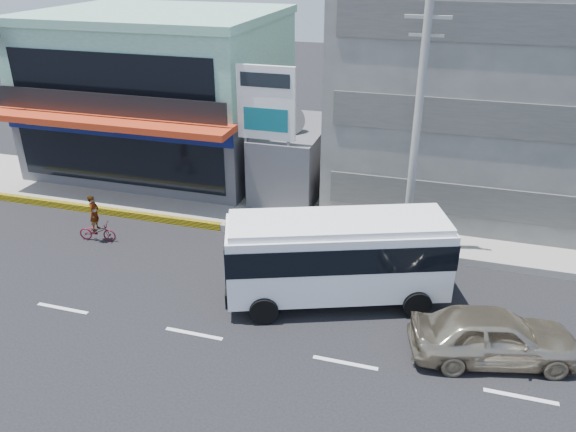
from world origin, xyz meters
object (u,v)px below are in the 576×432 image
object	(u,v)px
sedan	(494,335)
billboard	(266,112)
concrete_building	(524,52)
motorcycle_rider	(96,226)
shop_building	(164,96)
utility_pole_near	(416,132)
minibus	(337,253)
satellite_dish	(289,131)

from	to	relation	value
sedan	billboard	bearing A→B (deg)	37.79
concrete_building	motorcycle_rider	world-z (taller)	concrete_building
billboard	sedan	size ratio (longest dim) A/B	1.39
billboard	shop_building	bearing A→B (deg)	147.68
motorcycle_rider	sedan	bearing A→B (deg)	-11.53
utility_pole_near	minibus	bearing A→B (deg)	-115.71
shop_building	motorcycle_rider	distance (m)	9.87
sedan	concrete_building	bearing A→B (deg)	-17.17
concrete_building	satellite_dish	bearing A→B (deg)	-158.20
motorcycle_rider	billboard	bearing A→B (deg)	35.84
shop_building	concrete_building	bearing A→B (deg)	3.35
shop_building	motorcycle_rider	world-z (taller)	shop_building
billboard	sedan	bearing A→B (deg)	-38.45
shop_building	concrete_building	size ratio (longest dim) A/B	0.77
billboard	motorcycle_rider	size ratio (longest dim) A/B	3.33
shop_building	concrete_building	world-z (taller)	concrete_building
billboard	motorcycle_rider	world-z (taller)	billboard
shop_building	satellite_dish	size ratio (longest dim) A/B	8.27
satellite_dish	billboard	xyz separation A→B (m)	(-0.50, -1.80, 1.35)
concrete_building	shop_building	bearing A→B (deg)	-176.65
utility_pole_near	sedan	bearing A→B (deg)	-61.55
utility_pole_near	concrete_building	bearing A→B (deg)	62.24
satellite_dish	motorcycle_rider	distance (m)	9.60
sedan	minibus	bearing A→B (deg)	57.66
satellite_dish	sedan	size ratio (longest dim) A/B	0.30
satellite_dish	minibus	size ratio (longest dim) A/B	0.19
utility_pole_near	motorcycle_rider	size ratio (longest dim) A/B	4.83
shop_building	concrete_building	distance (m)	18.28
concrete_building	sedan	size ratio (longest dim) A/B	3.23
satellite_dish	motorcycle_rider	world-z (taller)	satellite_dish
shop_building	minibus	xyz separation A→B (m)	(12.00, -10.70, -2.10)
satellite_dish	shop_building	bearing A→B (deg)	159.79
satellite_dish	utility_pole_near	size ratio (longest dim) A/B	0.15
shop_building	utility_pole_near	world-z (taller)	utility_pole_near
satellite_dish	utility_pole_near	bearing A→B (deg)	-30.96
billboard	minibus	world-z (taller)	billboard
shop_building	sedan	xyz separation A→B (m)	(17.20, -12.45, -3.15)
minibus	motorcycle_rider	size ratio (longest dim) A/B	3.85
concrete_building	sedan	xyz separation A→B (m)	(-0.80, -13.50, -6.16)
concrete_building	minibus	size ratio (longest dim) A/B	2.01
shop_building	minibus	size ratio (longest dim) A/B	1.56
sedan	motorcycle_rider	distance (m)	16.20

